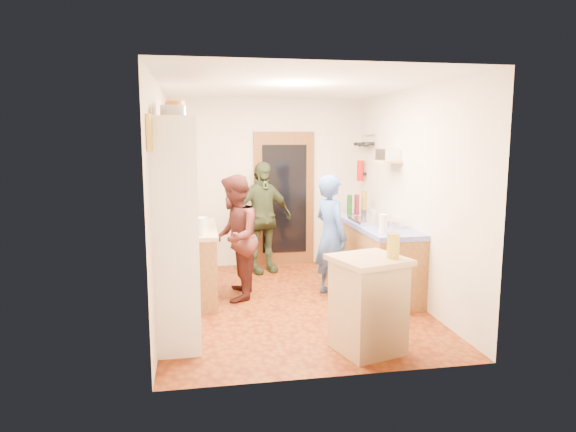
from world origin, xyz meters
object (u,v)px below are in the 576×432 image
object	(u,v)px
hutch_body	(178,229)
island_base	(368,307)
person_hob	(334,236)
person_left	(237,237)
right_counter_base	(372,256)
person_back	(262,217)

from	to	relation	value
hutch_body	island_base	world-z (taller)	hutch_body
person_hob	person_left	distance (m)	1.22
right_counter_base	person_back	world-z (taller)	person_back
person_hob	hutch_body	bearing A→B (deg)	98.72
island_base	right_counter_base	bearing A→B (deg)	69.70
island_base	person_left	xyz separation A→B (m)	(-1.08, 1.85, 0.35)
person_left	person_back	distance (m)	1.30
person_left	hutch_body	bearing A→B (deg)	-21.70
right_counter_base	person_back	xyz separation A→B (m)	(-1.35, 1.03, 0.41)
right_counter_base	person_left	world-z (taller)	person_left
island_base	person_back	world-z (taller)	person_back
hutch_body	person_back	size ratio (longest dim) A/B	1.32
right_counter_base	person_left	xyz separation A→B (m)	(-1.83, -0.17, 0.36)
island_base	person_left	world-z (taller)	person_left
person_hob	person_back	world-z (taller)	person_back
hutch_body	island_base	size ratio (longest dim) A/B	2.56
hutch_body	person_left	world-z (taller)	hutch_body
person_hob	island_base	bearing A→B (deg)	156.34
person_back	person_left	bearing A→B (deg)	-128.94
person_hob	person_left	size ratio (longest dim) A/B	0.99
island_base	person_back	bearing A→B (deg)	101.21
right_counter_base	hutch_body	bearing A→B (deg)	-152.53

